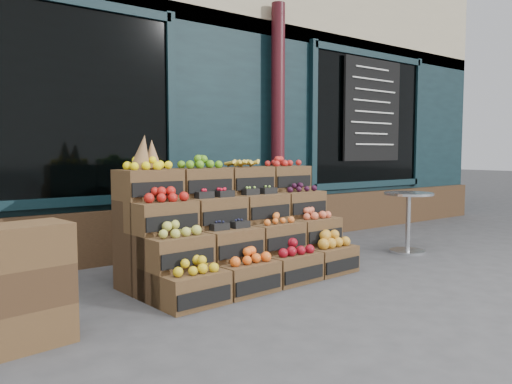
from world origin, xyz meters
TOP-DOWN VIEW (x-y plane):
  - ground at (0.00, 0.00)m, footprint 60.00×60.00m
  - shop_facade at (0.00, 5.11)m, footprint 12.00×6.24m
  - crate_display at (-0.34, 0.82)m, footprint 2.29×1.23m
  - spare_crates at (-2.41, 0.22)m, footprint 0.57×0.43m
  - bistro_table at (2.04, 0.56)m, footprint 0.59×0.59m
  - shopkeeper at (-2.02, 2.94)m, footprint 0.80×0.64m

SIDE VIEW (x-z plane):
  - ground at x=0.00m, z-range 0.00..0.00m
  - spare_crates at x=-2.41m, z-range 0.00..0.79m
  - crate_display at x=-0.34m, z-range -0.27..1.13m
  - bistro_table at x=2.04m, z-range 0.09..0.84m
  - shopkeeper at x=-2.02m, z-range 0.00..1.92m
  - shop_facade at x=0.00m, z-range 0.00..4.80m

